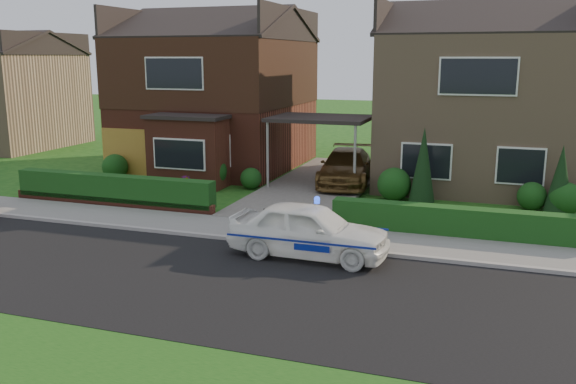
% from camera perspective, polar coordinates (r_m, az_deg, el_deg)
% --- Properties ---
extents(ground, '(120.00, 120.00, 0.00)m').
position_cam_1_polar(ground, '(14.49, -9.04, -8.01)').
color(ground, '#164913').
rests_on(ground, ground).
extents(road, '(60.00, 6.00, 0.02)m').
position_cam_1_polar(road, '(14.49, -9.04, -8.01)').
color(road, black).
rests_on(road, ground).
extents(kerb, '(60.00, 0.16, 0.12)m').
position_cam_1_polar(kerb, '(17.08, -4.30, -4.48)').
color(kerb, '#9E9993').
rests_on(kerb, ground).
extents(sidewalk, '(60.00, 2.00, 0.10)m').
position_cam_1_polar(sidewalk, '(18.01, -2.99, -3.59)').
color(sidewalk, slate).
rests_on(sidewalk, ground).
extents(driveway, '(3.80, 12.00, 0.12)m').
position_cam_1_polar(driveway, '(24.36, 3.01, 0.71)').
color(driveway, '#666059').
rests_on(driveway, ground).
extents(house_left, '(7.50, 9.53, 7.25)m').
position_cam_1_polar(house_left, '(28.63, -6.65, 9.98)').
color(house_left, brown).
rests_on(house_left, ground).
extents(house_right, '(7.50, 8.06, 7.25)m').
position_cam_1_polar(house_right, '(26.00, 17.52, 8.91)').
color(house_right, '#A28163').
rests_on(house_right, ground).
extents(carport_link, '(3.80, 3.00, 2.77)m').
position_cam_1_polar(carport_link, '(23.92, 3.05, 6.78)').
color(carport_link, black).
rests_on(carport_link, ground).
extents(garage_door, '(2.20, 0.10, 2.10)m').
position_cam_1_polar(garage_door, '(26.69, -14.94, 3.50)').
color(garage_door, olive).
rests_on(garage_door, ground).
extents(dwarf_wall, '(7.70, 0.25, 0.36)m').
position_cam_1_polar(dwarf_wall, '(21.71, -16.17, -0.92)').
color(dwarf_wall, brown).
rests_on(dwarf_wall, ground).
extents(hedge_left, '(7.50, 0.55, 0.90)m').
position_cam_1_polar(hedge_left, '(21.87, -15.92, -1.29)').
color(hedge_left, '#113812').
rests_on(hedge_left, ground).
extents(hedge_right, '(7.50, 0.55, 0.80)m').
position_cam_1_polar(hedge_right, '(18.04, 15.99, -4.21)').
color(hedge_right, '#113812').
rests_on(hedge_right, ground).
extents(shrub_left_far, '(1.08, 1.08, 1.08)m').
position_cam_1_polar(shrub_left_far, '(26.53, -15.88, 2.28)').
color(shrub_left_far, '#113812').
rests_on(shrub_left_far, ground).
extents(shrub_left_mid, '(1.32, 1.32, 1.32)m').
position_cam_1_polar(shrub_left_mid, '(24.09, -7.29, 1.94)').
color(shrub_left_mid, '#113812').
rests_on(shrub_left_mid, ground).
extents(shrub_left_near, '(0.84, 0.84, 0.84)m').
position_cam_1_polar(shrub_left_near, '(23.76, -3.49, 1.28)').
color(shrub_left_near, '#113812').
rests_on(shrub_left_near, ground).
extents(shrub_right_near, '(1.20, 1.20, 1.20)m').
position_cam_1_polar(shrub_right_near, '(22.06, 9.91, 0.72)').
color(shrub_right_near, '#113812').
rests_on(shrub_right_near, ground).
extents(shrub_right_mid, '(0.96, 0.96, 0.96)m').
position_cam_1_polar(shrub_right_mid, '(21.98, 21.85, -0.37)').
color(shrub_right_mid, '#113812').
rests_on(shrub_right_mid, ground).
extents(shrub_right_far, '(1.08, 1.08, 1.08)m').
position_cam_1_polar(shrub_right_far, '(21.76, 24.53, -0.56)').
color(shrub_right_far, '#113812').
rests_on(shrub_right_far, ground).
extents(conifer_a, '(0.90, 0.90, 2.60)m').
position_cam_1_polar(conifer_a, '(21.61, 12.51, 2.25)').
color(conifer_a, black).
rests_on(conifer_a, ground).
extents(conifer_b, '(0.90, 0.90, 2.20)m').
position_cam_1_polar(conifer_b, '(21.63, 24.13, 0.92)').
color(conifer_b, black).
rests_on(conifer_b, ground).
extents(neighbour_left, '(6.50, 7.00, 5.20)m').
position_cam_1_polar(neighbour_left, '(38.56, -24.85, 7.75)').
color(neighbour_left, '#A28163').
rests_on(neighbour_left, ground).
extents(police_car, '(3.80, 4.17, 1.57)m').
position_cam_1_polar(police_car, '(15.61, 1.98, -3.63)').
color(police_car, white).
rests_on(police_car, ground).
extents(driveway_car, '(2.40, 4.83, 1.35)m').
position_cam_1_polar(driveway_car, '(24.19, 5.45, 2.35)').
color(driveway_car, brown).
rests_on(driveway_car, driveway).
extents(potted_plant_a, '(0.49, 0.42, 0.78)m').
position_cam_1_polar(potted_plant_a, '(22.28, -15.37, 0.01)').
color(potted_plant_a, gray).
rests_on(potted_plant_a, ground).
extents(potted_plant_b, '(0.57, 0.55, 0.81)m').
position_cam_1_polar(potted_plant_b, '(24.14, -21.51, 0.56)').
color(potted_plant_b, gray).
rests_on(potted_plant_b, ground).
extents(potted_plant_c, '(0.56, 0.56, 0.72)m').
position_cam_1_polar(potted_plant_c, '(22.91, -9.52, 0.56)').
color(potted_plant_c, gray).
rests_on(potted_plant_c, ground).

